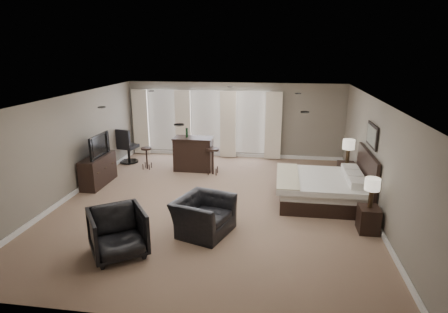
# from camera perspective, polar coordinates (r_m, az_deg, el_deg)

# --- Properties ---
(room) EXTENTS (7.60, 8.60, 2.64)m
(room) POSITION_cam_1_polar(r_m,az_deg,el_deg) (9.00, -1.64, 0.57)
(room) COLOR #866955
(room) RESTS_ON ground
(window_bay) EXTENTS (5.25, 0.20, 2.30)m
(window_bay) POSITION_cam_1_polar(r_m,az_deg,el_deg) (13.13, -2.81, 5.11)
(window_bay) COLOR silver
(window_bay) RESTS_ON room
(bed) EXTENTS (2.12, 2.02, 1.35)m
(bed) POSITION_cam_1_polar(r_m,az_deg,el_deg) (9.53, 14.36, -2.98)
(bed) COLOR silver
(bed) RESTS_ON ground
(nightstand_near) EXTENTS (0.41, 0.50, 0.54)m
(nightstand_near) POSITION_cam_1_polar(r_m,az_deg,el_deg) (8.50, 21.14, -8.92)
(nightstand_near) COLOR black
(nightstand_near) RESTS_ON ground
(nightstand_far) EXTENTS (0.46, 0.56, 0.61)m
(nightstand_far) POSITION_cam_1_polar(r_m,az_deg,el_deg) (11.14, 18.09, -2.49)
(nightstand_far) COLOR black
(nightstand_far) RESTS_ON ground
(lamp_near) EXTENTS (0.31, 0.31, 0.64)m
(lamp_near) POSITION_cam_1_polar(r_m,az_deg,el_deg) (8.28, 21.55, -5.20)
(lamp_near) COLOR beige
(lamp_near) RESTS_ON nightstand_near
(lamp_far) EXTENTS (0.33, 0.33, 0.68)m
(lamp_far) POSITION_cam_1_polar(r_m,az_deg,el_deg) (10.95, 18.38, 0.72)
(lamp_far) COLOR beige
(lamp_far) RESTS_ON nightstand_far
(wall_art) EXTENTS (0.04, 0.96, 0.56)m
(wall_art) POSITION_cam_1_polar(r_m,az_deg,el_deg) (9.44, 21.59, 2.99)
(wall_art) COLOR slate
(wall_art) RESTS_ON room
(dresser) EXTENTS (0.46, 1.42, 0.82)m
(dresser) POSITION_cam_1_polar(r_m,az_deg,el_deg) (11.11, -18.61, -2.01)
(dresser) COLOR black
(dresser) RESTS_ON ground
(tv) EXTENTS (0.63, 1.09, 0.14)m
(tv) POSITION_cam_1_polar(r_m,az_deg,el_deg) (10.98, -18.84, 0.39)
(tv) COLOR black
(tv) RESTS_ON dresser
(armchair_near) EXTENTS (1.09, 1.35, 1.02)m
(armchair_near) POSITION_cam_1_polar(r_m,az_deg,el_deg) (7.82, -3.15, -8.10)
(armchair_near) COLOR black
(armchair_near) RESTS_ON ground
(armchair_far) EXTENTS (1.30, 1.29, 0.98)m
(armchair_far) POSITION_cam_1_polar(r_m,az_deg,el_deg) (7.28, -15.90, -10.80)
(armchair_far) COLOR black
(armchair_far) RESTS_ON ground
(bar_counter) EXTENTS (1.22, 0.64, 1.07)m
(bar_counter) POSITION_cam_1_polar(r_m,az_deg,el_deg) (11.77, -4.67, 0.43)
(bar_counter) COLOR black
(bar_counter) RESTS_ON ground
(bar_stool_left) EXTENTS (0.43, 0.43, 0.70)m
(bar_stool_left) POSITION_cam_1_polar(r_m,az_deg,el_deg) (12.15, -11.69, -0.27)
(bar_stool_left) COLOR black
(bar_stool_left) RESTS_ON ground
(bar_stool_right) EXTENTS (0.45, 0.45, 0.82)m
(bar_stool_right) POSITION_cam_1_polar(r_m,az_deg,el_deg) (11.38, -1.72, -0.73)
(bar_stool_right) COLOR black
(bar_stool_right) RESTS_ON ground
(desk_chair) EXTENTS (0.73, 0.73, 1.18)m
(desk_chair) POSITION_cam_1_polar(r_m,az_deg,el_deg) (12.90, -14.38, 1.64)
(desk_chair) COLOR black
(desk_chair) RESTS_ON ground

